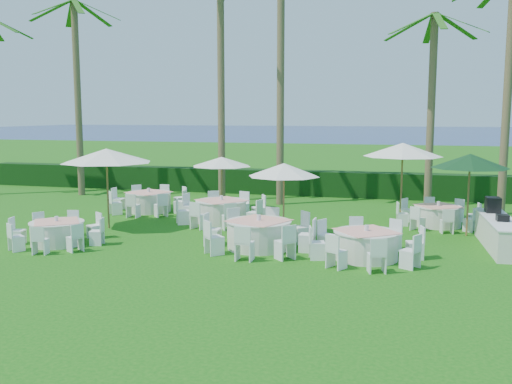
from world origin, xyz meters
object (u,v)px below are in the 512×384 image
umbrella_b (284,170)px  umbrella_d (403,150)px  banquet_table_a (57,232)px  umbrella_c (222,162)px  banquet_table_d (149,201)px  banquet_table_b (259,234)px  umbrella_a (106,156)px  buffet_table (499,232)px  banquet_table_f (438,215)px  banquet_table_e (221,211)px  banquet_table_c (366,244)px  umbrella_green (470,161)px

umbrella_b → umbrella_d: 5.48m
banquet_table_a → umbrella_b: 7.24m
umbrella_c → banquet_table_d: bearing=-160.3°
banquet_table_b → umbrella_d: umbrella_d is taller
umbrella_a → buffet_table: 12.87m
banquet_table_f → buffet_table: size_ratio=0.75×
banquet_table_a → umbrella_b: (6.50, 2.61, 1.83)m
umbrella_b → banquet_table_e: bearing=143.1°
banquet_table_f → umbrella_a: 11.82m
umbrella_a → banquet_table_c: bearing=-12.6°
banquet_table_b → buffet_table: bearing=15.5°
umbrella_b → umbrella_c: umbrella_b is taller
banquet_table_c → umbrella_a: bearing=167.4°
banquet_table_f → umbrella_green: 2.67m
banquet_table_a → banquet_table_d: banquet_table_d is taller
banquet_table_d → umbrella_green: 12.37m
umbrella_green → buffet_table: size_ratio=0.69×
umbrella_c → banquet_table_b: bearing=-62.4°
umbrella_c → umbrella_d: size_ratio=0.85×
banquet_table_c → umbrella_c: (-6.33, 6.51, 1.61)m
banquet_table_c → banquet_table_e: bearing=143.8°
banquet_table_d → banquet_table_e: bearing=-21.9°
banquet_table_a → banquet_table_e: (3.71, 4.71, 0.06)m
umbrella_b → buffet_table: bearing=3.4°
banquet_table_b → banquet_table_d: size_ratio=1.06×
banquet_table_b → umbrella_d: (3.99, 5.66, 2.20)m
banquet_table_a → banquet_table_e: banquet_table_e is taller
banquet_table_a → banquet_table_d: bearing=89.0°
banquet_table_a → banquet_table_c: size_ratio=0.92×
banquet_table_b → banquet_table_f: 7.24m
banquet_table_d → umbrella_c: 3.38m
banquet_table_a → umbrella_a: (0.25, 2.67, 2.16)m
banquet_table_d → banquet_table_e: (3.60, -1.45, 0.01)m
banquet_table_a → banquet_table_e: bearing=51.8°
banquet_table_a → buffet_table: (12.95, 2.99, 0.10)m
banquet_table_a → banquet_table_f: banquet_table_f is taller
banquet_table_d → banquet_table_e: 3.88m
banquet_table_b → buffet_table: 7.13m
banquet_table_e → buffet_table: buffet_table is taller
banquet_table_b → umbrella_d: bearing=54.8°
banquet_table_e → umbrella_c: size_ratio=1.33×
banquet_table_c → umbrella_green: 5.32m
banquet_table_b → banquet_table_c: (3.16, -0.44, -0.03)m
banquet_table_a → banquet_table_b: 6.18m
banquet_table_f → umbrella_c: umbrella_c is taller
banquet_table_e → umbrella_b: 3.92m
banquet_table_b → umbrella_c: size_ratio=1.36×
umbrella_c → umbrella_a: bearing=-120.7°
umbrella_green → umbrella_c: bearing=164.4°
banquet_table_d → umbrella_a: 4.08m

